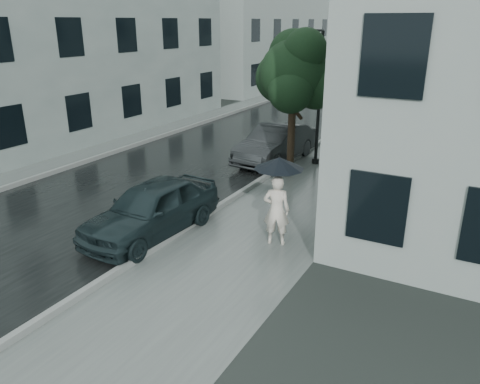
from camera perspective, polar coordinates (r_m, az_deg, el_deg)
The scene contains 14 objects.
ground at distance 10.58m, azimuth -4.31°, elevation -9.45°, with size 120.00×120.00×0.00m, color black.
sidewalk at distance 20.92m, azimuth 14.39°, elevation 5.09°, with size 3.50×60.00×0.01m, color slate.
kerb_near at distance 21.40m, azimuth 9.67°, elevation 5.96°, with size 0.15×60.00×0.15m, color slate.
asphalt_road at distance 22.75m, azimuth 1.28°, elevation 6.89°, with size 6.85×60.00×0.00m, color black.
kerb_far at distance 24.50m, azimuth -6.08°, elevation 7.92°, with size 0.15×60.00×0.15m, color slate.
sidewalk_far at distance 25.04m, azimuth -7.84°, elevation 7.95°, with size 1.70×60.00×0.01m, color #4C5451.
building_far_a at distance 24.52m, azimuth -22.77°, elevation 17.59°, with size 7.02×20.00×9.50m.
building_far_b at distance 42.15m, azimuth 2.13°, elevation 18.48°, with size 7.02×18.00×8.00m.
pedestrian at distance 11.39m, azimuth 4.46°, elevation -2.23°, with size 0.64×0.42×1.77m, color beige.
umbrella at distance 11.00m, azimuth 4.78°, elevation 3.54°, with size 1.57×1.57×1.34m.
street_tree at distance 16.47m, azimuth 6.68°, elevation 14.18°, with size 3.04×2.77×5.03m.
lamp_post at distance 17.91m, azimuth 9.20°, elevation 12.37°, with size 0.85×0.32×5.01m.
car_near at distance 12.16m, azimuth -10.71°, elevation -1.98°, with size 1.66×4.13×1.41m, color black.
car_far at distance 18.38m, azimuth 4.37°, elevation 5.94°, with size 1.52×4.36×1.44m, color #232628.
Camera 1 is at (5.08, -7.68, 5.22)m, focal length 35.00 mm.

